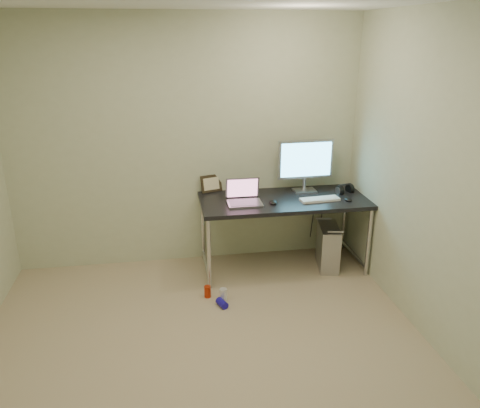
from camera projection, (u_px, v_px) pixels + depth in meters
name	position (u px, v px, depth m)	size (l,w,h in m)	color
floor	(207.00, 362.00, 3.47)	(3.50, 3.50, 0.00)	tan
wall_back	(187.00, 145.00, 4.66)	(3.50, 0.02, 2.50)	beige
wall_right	(449.00, 190.00, 3.31)	(0.02, 3.50, 2.50)	beige
desk	(284.00, 206.00, 4.67)	(1.66, 0.73, 0.75)	black
tower_computer	(328.00, 246.00, 4.83)	(0.26, 0.46, 0.48)	#A9A8AD
cable_a	(313.00, 217.00, 5.11)	(0.01, 0.01, 0.70)	black
cable_b	(321.00, 219.00, 5.12)	(0.01, 0.01, 0.72)	black
can_red	(208.00, 292.00, 4.31)	(0.06, 0.06, 0.11)	#AF2609
can_white	(223.00, 295.00, 4.24)	(0.07, 0.07, 0.13)	silver
can_blue	(222.00, 303.00, 4.16)	(0.07, 0.07, 0.12)	#1B11AC
laptop	(244.00, 197.00, 4.52)	(0.33, 0.27, 0.23)	#ABAAB2
monitor	(306.00, 162.00, 4.76)	(0.58, 0.17, 0.54)	#ABAAB2
keyboard	(320.00, 199.00, 4.59)	(0.39, 0.13, 0.02)	white
mouse_right	(348.00, 199.00, 4.58)	(0.06, 0.10, 0.04)	black
mouse_left	(273.00, 201.00, 4.50)	(0.08, 0.12, 0.04)	black
headphones	(345.00, 190.00, 4.81)	(0.19, 0.11, 0.12)	black
picture_frame	(211.00, 183.00, 4.82)	(0.22, 0.03, 0.18)	black
webcam	(237.00, 183.00, 4.81)	(0.05, 0.04, 0.13)	silver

